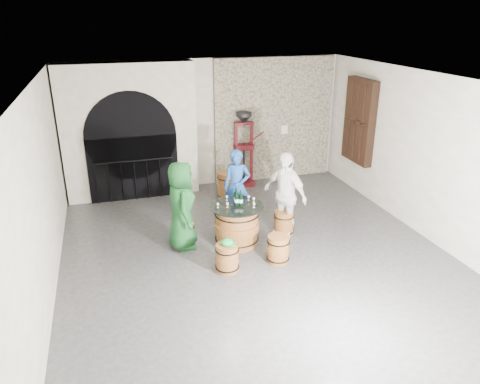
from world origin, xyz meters
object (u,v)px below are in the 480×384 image
object	(u,v)px
barrel_stool_left	(184,234)
barrel_stool_far	(237,210)
side_barrel	(228,186)
person_blue	(237,186)
barrel_stool_right	(284,223)
barrel_table	(237,225)
wine_bottle_center	(241,199)
wine_bottle_left	(237,199)
barrel_stool_near_left	(227,258)
corking_press	(244,144)
wine_bottle_right	(236,197)
barrel_stool_near_right	(278,249)
person_green	(182,206)
person_white	(285,195)

from	to	relation	value
barrel_stool_left	barrel_stool_far	size ratio (longest dim) A/B	1.00
side_barrel	person_blue	bearing A→B (deg)	-95.80
barrel_stool_right	barrel_stool_left	bearing A→B (deg)	177.50
barrel_table	wine_bottle_center	world-z (taller)	wine_bottle_center
barrel_table	barrel_stool_left	bearing A→B (deg)	169.60
wine_bottle_left	barrel_stool_near_left	bearing A→B (deg)	-115.65
barrel_stool_near_left	corking_press	bearing A→B (deg)	68.81
barrel_stool_near_left	wine_bottle_right	bearing A→B (deg)	65.74
corking_press	barrel_stool_near_right	bearing A→B (deg)	-94.94
barrel_stool_near_right	person_green	bearing A→B (deg)	145.07
barrel_stool_left	wine_bottle_left	xyz separation A→B (m)	(1.01, -0.17, 0.68)
wine_bottle_left	wine_bottle_right	xyz separation A→B (m)	(0.02, 0.10, 0.00)
person_blue	corking_press	xyz separation A→B (m)	(0.78, 2.01, 0.33)
barrel_stool_near_right	wine_bottle_right	size ratio (longest dim) A/B	1.58
barrel_stool_near_right	person_blue	distance (m)	2.01
barrel_stool_near_left	person_white	size ratio (longest dim) A/B	0.29
barrel_stool_far	barrel_stool_near_left	bearing A→B (deg)	-111.27
barrel_stool_near_right	wine_bottle_right	distance (m)	1.31
person_white	wine_bottle_right	world-z (taller)	person_white
person_green	wine_bottle_center	bearing A→B (deg)	-97.97
person_white	corking_press	bearing A→B (deg)	150.11
person_blue	wine_bottle_left	size ratio (longest dim) A/B	4.84
barrel_stool_near_right	barrel_stool_near_left	distance (m)	0.96
wine_bottle_left	barrel_stool_far	bearing A→B (deg)	73.21
barrel_table	side_barrel	distance (m)	2.29
person_green	person_white	distance (m)	2.04
barrel_stool_right	wine_bottle_left	size ratio (longest dim) A/B	1.58
barrel_stool_far	wine_bottle_right	size ratio (longest dim) A/B	1.58
barrel_stool_left	wine_bottle_left	world-z (taller)	wine_bottle_left
barrel_stool_near_left	corking_press	size ratio (longest dim) A/B	0.27
barrel_table	barrel_stool_far	distance (m)	1.04
barrel_table	barrel_stool_far	world-z (taller)	barrel_table
barrel_stool_right	wine_bottle_center	xyz separation A→B (m)	(-0.95, -0.12, 0.68)
wine_bottle_center	wine_bottle_right	size ratio (longest dim) A/B	1.00
barrel_stool_near_left	side_barrel	world-z (taller)	side_barrel
person_green	wine_bottle_left	world-z (taller)	person_green
barrel_stool_far	person_blue	world-z (taller)	person_blue
wine_bottle_left	corking_press	xyz separation A→B (m)	(1.09, 3.05, 0.18)
person_blue	person_white	xyz separation A→B (m)	(0.71, -0.95, 0.09)
wine_bottle_center	person_green	bearing A→B (deg)	169.18
person_green	corking_press	world-z (taller)	corking_press
person_white	wine_bottle_right	size ratio (longest dim) A/B	5.38
person_blue	person_white	size ratio (longest dim) A/B	0.90
barrel_stool_left	barrel_stool_near_right	size ratio (longest dim) A/B	1.00
wine_bottle_left	corking_press	world-z (taller)	corking_press
barrel_table	barrel_stool_right	xyz separation A→B (m)	(1.02, 0.10, -0.14)
side_barrel	corking_press	world-z (taller)	corking_press
wine_bottle_right	corking_press	size ratio (longest dim) A/B	0.17
wine_bottle_left	person_blue	bearing A→B (deg)	73.22
person_green	wine_bottle_right	xyz separation A→B (m)	(1.04, -0.08, 0.08)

